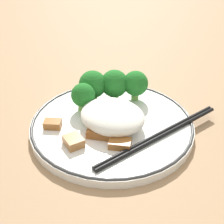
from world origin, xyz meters
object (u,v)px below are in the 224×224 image
object	(u,v)px
chopsticks	(160,135)
broccoli_mid_left	(83,96)
plate	(112,124)
broccoli_back_left	(136,84)
broccoli_back_right	(93,85)
broccoli_back_center	(114,84)

from	to	relation	value
chopsticks	broccoli_mid_left	bearing A→B (deg)	5.78
plate	broccoli_back_left	world-z (taller)	broccoli_back_left
broccoli_back_right	broccoli_mid_left	bearing A→B (deg)	103.10
broccoli_back_left	broccoli_mid_left	bearing A→B (deg)	59.17
chopsticks	broccoli_back_left	bearing A→B (deg)	-37.07
broccoli_back_left	plate	bearing A→B (deg)	97.29
plate	broccoli_back_right	world-z (taller)	broccoli_back_right
broccoli_back_center	broccoli_back_right	size ratio (longest dim) A/B	1.00
broccoli_back_left	chopsticks	size ratio (longest dim) A/B	0.23
chopsticks	broccoli_back_center	bearing A→B (deg)	-21.31
broccoli_back_center	chopsticks	size ratio (longest dim) A/B	0.24
plate	broccoli_back_left	distance (m)	0.09
broccoli_back_center	chopsticks	distance (m)	0.14
broccoli_back_center	plate	bearing A→B (deg)	123.72
broccoli_back_left	broccoli_back_right	world-z (taller)	broccoli_back_right
broccoli_back_left	chopsticks	world-z (taller)	broccoli_back_left
plate	broccoli_mid_left	bearing A→B (deg)	1.10
broccoli_back_left	broccoli_back_right	xyz separation A→B (m)	(0.06, 0.05, -0.00)
broccoli_back_left	broccoli_back_center	xyz separation A→B (m)	(0.03, 0.02, -0.00)
plate	broccoli_back_right	size ratio (longest dim) A/B	4.69
broccoli_back_left	broccoli_back_right	size ratio (longest dim) A/B	0.97
broccoli_back_left	broccoli_back_center	bearing A→B (deg)	36.14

